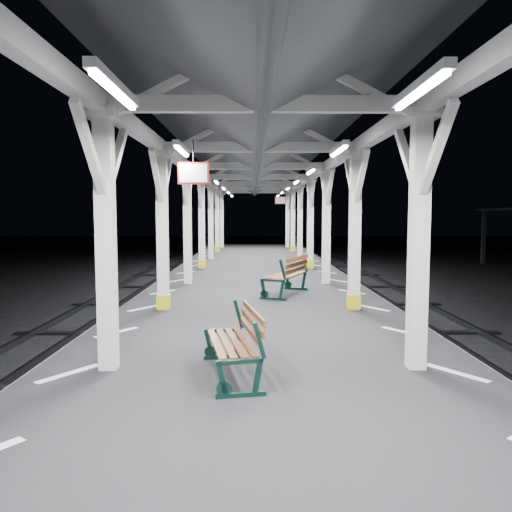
{
  "coord_description": "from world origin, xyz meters",
  "views": [
    {
      "loc": [
        -0.13,
        -8.36,
        3.01
      ],
      "look_at": [
        -0.06,
        1.29,
        2.2
      ],
      "focal_mm": 35.0,
      "sensor_mm": 36.0,
      "label": 1
    }
  ],
  "objects": [
    {
      "name": "ground",
      "position": [
        0.0,
        0.0,
        0.0
      ],
      "size": [
        120.0,
        120.0,
        0.0
      ],
      "primitive_type": "plane",
      "color": "black",
      "rests_on": "ground"
    },
    {
      "name": "platform",
      "position": [
        0.0,
        0.0,
        0.5
      ],
      "size": [
        6.0,
        50.0,
        1.0
      ],
      "primitive_type": "cube",
      "color": "black",
      "rests_on": "ground"
    },
    {
      "name": "hazard_stripes_left",
      "position": [
        -2.45,
        0.0,
        1.0
      ],
      "size": [
        1.0,
        48.0,
        0.01
      ],
      "primitive_type": "cube",
      "color": "silver",
      "rests_on": "platform"
    },
    {
      "name": "hazard_stripes_right",
      "position": [
        2.45,
        0.0,
        1.0
      ],
      "size": [
        1.0,
        48.0,
        0.01
      ],
      "primitive_type": "cube",
      "color": "silver",
      "rests_on": "platform"
    },
    {
      "name": "canopy",
      "position": [
        0.0,
        -0.02,
        4.56
      ],
      "size": [
        5.4,
        49.0,
        4.65
      ],
      "color": "beige",
      "rests_on": "platform"
    },
    {
      "name": "bench_near",
      "position": [
        -0.31,
        -2.28,
        1.45
      ],
      "size": [
        0.85,
        1.63,
        0.84
      ],
      "rotation": [
        0.0,
        0.0,
        0.18
      ],
      "color": "black",
      "rests_on": "platform"
    },
    {
      "name": "bench_mid",
      "position": [
        0.78,
        3.95,
        1.52
      ],
      "size": [
        1.3,
        1.91,
        0.98
      ],
      "rotation": [
        0.0,
        0.0,
        -0.4
      ],
      "color": "black",
      "rests_on": "platform"
    }
  ]
}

